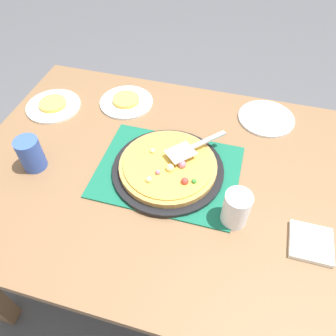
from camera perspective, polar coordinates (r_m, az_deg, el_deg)
name	(u,v)px	position (r m, az deg, el deg)	size (l,w,h in m)	color
ground_plane	(168,264)	(1.75, 0.00, -16.60)	(8.00, 8.00, 0.00)	#4C4C51
dining_table	(168,191)	(1.20, 0.00, -4.03)	(1.40, 1.00, 0.75)	brown
placemat	(168,171)	(1.11, 0.00, -0.57)	(0.48, 0.36, 0.01)	#145B42
pizza_pan	(168,169)	(1.10, 0.00, -0.24)	(0.38, 0.38, 0.01)	black
pizza	(168,166)	(1.09, 0.02, 0.41)	(0.33, 0.33, 0.05)	#B78442
plate_near_left	(126,102)	(1.39, -7.35, 11.44)	(0.22, 0.22, 0.01)	white
plate_far_right	(54,106)	(1.44, -19.54, 10.25)	(0.22, 0.22, 0.01)	white
plate_side	(266,118)	(1.36, 16.93, 8.39)	(0.22, 0.22, 0.01)	white
served_slice_left	(126,100)	(1.38, -7.41, 11.87)	(0.11, 0.11, 0.02)	#EAB747
served_slice_right	(53,104)	(1.43, -19.67, 10.65)	(0.11, 0.11, 0.02)	#EAB747
cup_near	(236,209)	(0.97, 11.91, -7.04)	(0.08, 0.08, 0.12)	white
cup_far	(31,154)	(1.18, -23.05, 2.30)	(0.08, 0.08, 0.12)	#3351AD
pizza_server	(193,147)	(1.10, 4.35, 3.70)	(0.19, 0.20, 0.01)	silver
napkin_stack	(311,243)	(1.04, 23.89, -11.99)	(0.12, 0.12, 0.02)	white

